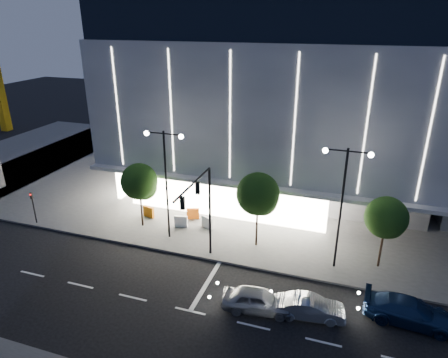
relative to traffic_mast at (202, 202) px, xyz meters
name	(u,v)px	position (x,y,z in m)	size (l,w,h in m)	color
ground	(171,290)	(-1.00, -3.34, -5.03)	(160.00, 160.00, 0.00)	black
sidewalk_museum	(301,173)	(4.00, 20.66, -4.95)	(70.00, 40.00, 0.15)	#474747
museum	(285,94)	(1.98, 18.97, 4.25)	(30.00, 25.80, 18.00)	#4C4C51
traffic_mast	(202,202)	(0.00, 0.00, 0.00)	(0.33, 5.89, 7.07)	black
street_lamp_west	(166,170)	(-4.00, 2.66, 0.93)	(3.16, 0.36, 9.00)	black
street_lamp_east	(343,192)	(9.00, 2.66, 0.93)	(3.16, 0.36, 9.00)	black
ped_signal_far	(33,204)	(-16.00, 1.16, -3.14)	(0.22, 0.24, 3.00)	black
tree_left	(140,183)	(-6.97, 3.68, -0.99)	(3.02, 3.02, 5.72)	black
tree_mid	(258,196)	(3.03, 3.68, -0.69)	(3.25, 3.25, 6.15)	black
tree_right	(386,220)	(12.03, 3.68, -1.14)	(2.91, 2.91, 5.51)	black
car_lead	(258,300)	(4.87, -3.43, -4.28)	(1.76, 4.36, 1.49)	#93969A
car_second	(311,308)	(8.02, -3.00, -4.36)	(1.41, 4.04, 1.33)	#B4B8BD
car_third	(410,312)	(13.58, -1.60, -4.28)	(2.10, 5.17, 1.50)	navy
barrier_a	(149,212)	(-7.26, 5.22, -4.38)	(1.10, 0.25, 1.00)	#C5610A
barrier_b	(181,221)	(-3.78, 4.47, -4.38)	(1.10, 0.25, 1.00)	white
barrier_c	(193,214)	(-3.37, 6.12, -4.38)	(1.10, 0.25, 1.00)	#DD580C
barrier_d	(207,222)	(-1.63, 5.03, -4.38)	(1.10, 0.25, 1.00)	silver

